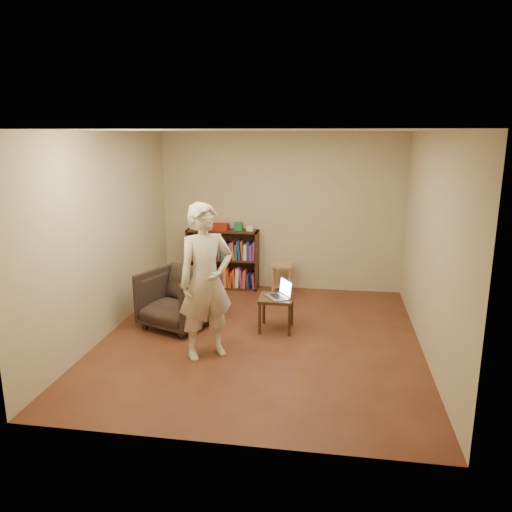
% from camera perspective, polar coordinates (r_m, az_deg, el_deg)
% --- Properties ---
extents(floor, '(4.50, 4.50, 0.00)m').
position_cam_1_polar(floor, '(6.49, 0.50, -9.45)').
color(floor, '#4E2419').
rests_on(floor, ground).
extents(ceiling, '(4.50, 4.50, 0.00)m').
position_cam_1_polar(ceiling, '(5.96, 0.56, 14.17)').
color(ceiling, white).
rests_on(ceiling, wall_back).
extents(wall_back, '(4.00, 0.00, 4.00)m').
position_cam_1_polar(wall_back, '(8.29, 2.83, 5.05)').
color(wall_back, '#C4B594').
rests_on(wall_back, floor).
extents(wall_left, '(0.00, 4.50, 4.50)m').
position_cam_1_polar(wall_left, '(6.68, -16.72, 2.33)').
color(wall_left, '#C4B594').
rests_on(wall_left, floor).
extents(wall_right, '(0.00, 4.50, 4.50)m').
position_cam_1_polar(wall_right, '(6.13, 19.35, 1.14)').
color(wall_right, '#C4B594').
rests_on(wall_right, floor).
extents(bookshelf, '(1.20, 0.30, 1.00)m').
position_cam_1_polar(bookshelf, '(8.47, -3.78, -0.72)').
color(bookshelf, black).
rests_on(bookshelf, floor).
extents(box_yellow, '(0.20, 0.15, 0.16)m').
position_cam_1_polar(box_yellow, '(8.39, -6.14, 3.58)').
color(box_yellow, orange).
rests_on(box_yellow, bookshelf).
extents(red_cloth, '(0.31, 0.23, 0.10)m').
position_cam_1_polar(red_cloth, '(8.32, -4.24, 3.33)').
color(red_cloth, maroon).
rests_on(red_cloth, bookshelf).
extents(box_green, '(0.13, 0.13, 0.13)m').
position_cam_1_polar(box_green, '(8.29, -2.04, 3.40)').
color(box_green, '#1D6E38').
rests_on(box_green, bookshelf).
extents(box_white, '(0.11, 0.11, 0.09)m').
position_cam_1_polar(box_white, '(8.24, -0.69, 3.20)').
color(box_white, silver).
rests_on(box_white, bookshelf).
extents(stool, '(0.35, 0.35, 0.50)m').
position_cam_1_polar(stool, '(8.15, 3.00, -1.53)').
color(stool, '#A3764F').
rests_on(stool, floor).
extents(armchair, '(1.10, 1.11, 0.78)m').
position_cam_1_polar(armchair, '(6.84, -8.95, -4.86)').
color(armchair, black).
rests_on(armchair, floor).
extents(side_table, '(0.45, 0.45, 0.46)m').
position_cam_1_polar(side_table, '(6.65, 2.33, -5.34)').
color(side_table, black).
rests_on(side_table, floor).
extents(laptop, '(0.39, 0.40, 0.24)m').
position_cam_1_polar(laptop, '(6.61, 2.85, -4.24)').
color(laptop, silver).
rests_on(laptop, side_table).
extents(person, '(0.79, 0.74, 1.82)m').
position_cam_1_polar(person, '(5.76, -5.73, -2.94)').
color(person, beige).
rests_on(person, floor).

